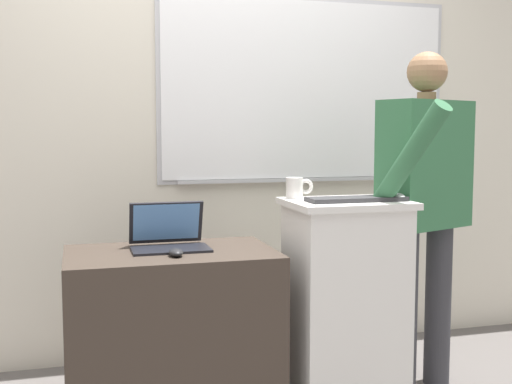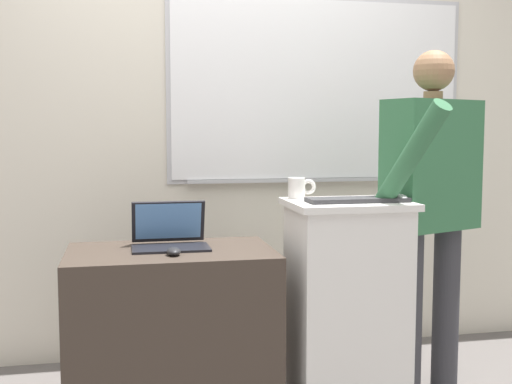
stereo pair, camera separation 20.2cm
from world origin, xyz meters
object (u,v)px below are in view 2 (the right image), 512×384
Objects in this scene: laptop at (169,233)px; coffee_mug at (298,188)px; computer_mouse_by_laptop at (174,251)px; computer_mouse_by_keyboard at (400,198)px; lectern_podium at (346,306)px; wireless_keyboard at (357,200)px; person_presenter at (431,197)px; side_desk at (172,333)px.

coffee_mug reaches higher than laptop.
computer_mouse_by_laptop is 0.75× the size of coffee_mug.
laptop is 3.44× the size of computer_mouse_by_keyboard.
wireless_keyboard is (0.02, -0.05, 0.49)m from lectern_podium.
computer_mouse_by_keyboard is at bearing -168.20° from person_presenter.
coffee_mug is at bearing 16.79° from computer_mouse_by_laptop.
lectern_podium is at bearing 168.15° from person_presenter.
computer_mouse_by_laptop is at bearing -89.51° from laptop.
computer_mouse_by_laptop is (0.00, -0.22, -0.05)m from laptop.
computer_mouse_by_keyboard reaches higher than side_desk.
computer_mouse_by_keyboard is 0.75× the size of coffee_mug.
lectern_podium is 0.59m from coffee_mug.
side_desk is at bearing 91.64° from computer_mouse_by_laptop.
computer_mouse_by_laptop is at bearing 178.26° from wireless_keyboard.
laptop reaches higher than computer_mouse_by_laptop.
computer_mouse_by_laptop is at bearing -177.80° from lectern_podium.
person_presenter is 16.68× the size of computer_mouse_by_laptop.
side_desk is 1.37m from person_presenter.
wireless_keyboard is 3.38× the size of coffee_mug.
laptop is 0.87m from wireless_keyboard.
lectern_podium is 2.84× the size of laptop.
laptop is at bearing 153.60° from person_presenter.
laptop is at bearing 165.42° from computer_mouse_by_keyboard.
coffee_mug is at bearing -3.69° from laptop.
computer_mouse_by_laptop is at bearing -88.36° from side_desk.
lectern_podium is at bearing -7.03° from side_desk.
person_presenter is 0.27m from computer_mouse_by_keyboard.
person_presenter is at bearing 9.17° from lectern_podium.
coffee_mug is at bearing 151.40° from computer_mouse_by_keyboard.
person_presenter is at bearing -5.38° from laptop.
side_desk is 9.15× the size of computer_mouse_by_keyboard.
person_presenter is (0.45, 0.07, 0.48)m from lectern_podium.
person_presenter reaches higher than laptop.
computer_mouse_by_keyboard is (-0.23, -0.15, 0.02)m from person_presenter.
person_presenter is (1.24, -0.03, 0.59)m from side_desk.
computer_mouse_by_keyboard is at bearing -18.70° from lectern_podium.
computer_mouse_by_laptop is at bearing 163.71° from person_presenter.
wireless_keyboard reaches higher than computer_mouse_by_laptop.
lectern_podium is at bearing -13.41° from laptop.
computer_mouse_by_keyboard reaches higher than wireless_keyboard.
lectern_podium is 0.58× the size of person_presenter.
lectern_podium reaches higher than side_desk.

